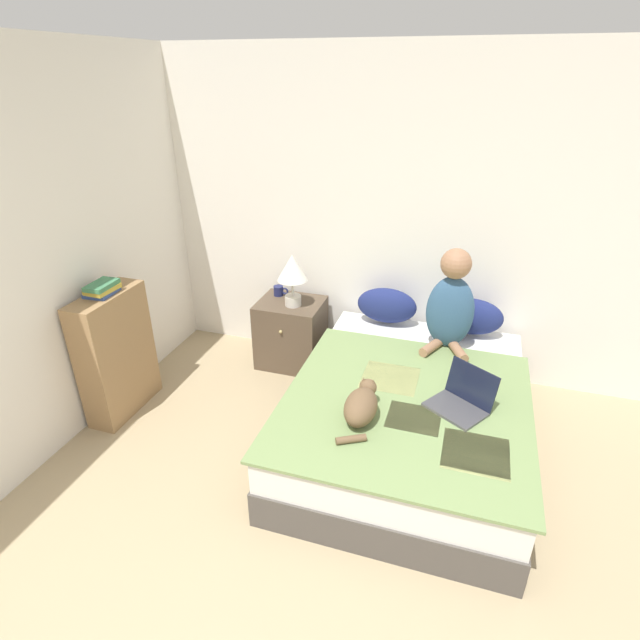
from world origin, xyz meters
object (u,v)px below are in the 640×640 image
at_px(pillow_far, 471,316).
at_px(cat_tabby, 361,405).
at_px(nightstand, 291,333).
at_px(laptop_open, 461,400).
at_px(bookshelf, 116,354).
at_px(coffee_mug, 279,291).
at_px(book_stack_top, 102,289).
at_px(pillow_near, 387,306).
at_px(table_lamp, 292,271).
at_px(bed, 408,415).
at_px(person_sitting, 451,304).

relative_size(pillow_far, cat_tabby, 0.98).
distance_m(pillow_far, nightstand, 1.51).
height_order(laptop_open, bookshelf, bookshelf).
relative_size(laptop_open, nightstand, 0.75).
bearing_deg(nightstand, bookshelf, -134.02).
distance_m(laptop_open, bookshelf, 2.46).
relative_size(nightstand, coffee_mug, 4.39).
bearing_deg(book_stack_top, coffee_mug, 53.25).
bearing_deg(nightstand, book_stack_top, -133.81).
xyz_separation_m(pillow_near, table_lamp, (-0.76, -0.15, 0.26)).
relative_size(bookshelf, book_stack_top, 4.12).
distance_m(bed, laptop_open, 0.47).
xyz_separation_m(bed, coffee_mug, (-1.28, 0.88, 0.39)).
relative_size(pillow_far, nightstand, 0.83).
bearing_deg(pillow_far, bed, -110.89).
distance_m(bed, person_sitting, 0.87).
bearing_deg(cat_tabby, person_sitting, -20.06).
relative_size(pillow_far, coffee_mug, 3.63).
bearing_deg(cat_tabby, pillow_near, 5.40).
bearing_deg(bed, pillow_near, 110.92).
bearing_deg(person_sitting, coffee_mug, 169.74).
distance_m(bed, nightstand, 1.38).
xyz_separation_m(cat_tabby, laptop_open, (0.56, 0.29, -0.04)).
bearing_deg(pillow_near, coffee_mug, 179.70).
relative_size(pillow_near, table_lamp, 1.10).
distance_m(pillow_far, coffee_mug, 1.61).
distance_m(coffee_mug, bookshelf, 1.41).
distance_m(bookshelf, book_stack_top, 0.52).
xyz_separation_m(cat_tabby, coffee_mug, (-1.05, 1.32, 0.05)).
bearing_deg(table_lamp, cat_tabby, -53.57).
bearing_deg(pillow_far, book_stack_top, -155.41).
xyz_separation_m(pillow_far, book_stack_top, (-2.46, -1.12, 0.38)).
bearing_deg(coffee_mug, book_stack_top, -126.75).
xyz_separation_m(person_sitting, table_lamp, (-1.27, 0.11, 0.06)).
distance_m(cat_tabby, laptop_open, 0.63).
height_order(bookshelf, book_stack_top, book_stack_top).
bearing_deg(person_sitting, pillow_far, 58.62).
bearing_deg(laptop_open, person_sitting, 134.47).
relative_size(table_lamp, bookshelf, 0.46).
bearing_deg(pillow_near, laptop_open, -57.08).
height_order(table_lamp, bookshelf, table_lamp).
relative_size(pillow_near, laptop_open, 1.10).
distance_m(pillow_far, bookshelf, 2.70).
bearing_deg(table_lamp, pillow_far, 5.84).
height_order(pillow_far, table_lamp, table_lamp).
bearing_deg(bed, book_stack_top, -173.20).
bearing_deg(cat_tabby, bookshelf, 85.14).
height_order(pillow_near, cat_tabby, pillow_near).
relative_size(person_sitting, nightstand, 1.30).
bearing_deg(pillow_near, person_sitting, -26.99).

